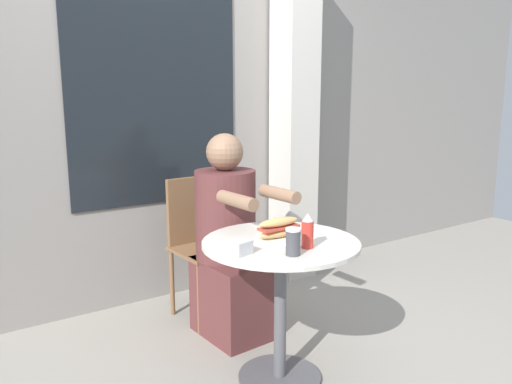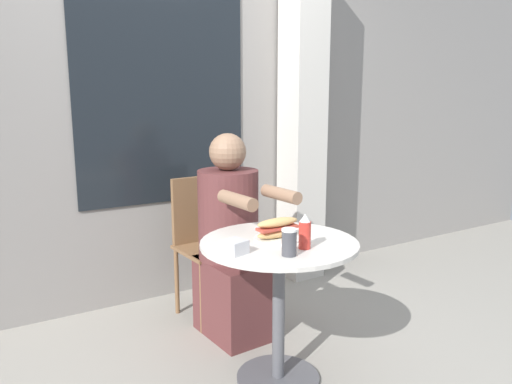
% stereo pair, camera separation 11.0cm
% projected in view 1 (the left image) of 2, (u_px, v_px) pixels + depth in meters
% --- Properties ---
extents(ground_plane, '(8.00, 8.00, 0.00)m').
position_uv_depth(ground_plane, '(279.00, 378.00, 2.46)').
color(ground_plane, gray).
extents(storefront_wall, '(8.00, 0.09, 2.80)m').
position_uv_depth(storefront_wall, '(161.00, 91.00, 3.27)').
color(storefront_wall, gray).
rests_on(storefront_wall, ground_plane).
extents(lattice_pillar, '(0.27, 0.27, 2.40)m').
position_uv_depth(lattice_pillar, '(294.00, 119.00, 3.68)').
color(lattice_pillar, beige).
rests_on(lattice_pillar, ground_plane).
extents(cafe_table, '(0.74, 0.74, 0.71)m').
position_uv_depth(cafe_table, '(280.00, 279.00, 2.36)').
color(cafe_table, beige).
rests_on(cafe_table, ground_plane).
extents(diner_chair, '(0.40, 0.40, 0.87)m').
position_uv_depth(diner_chair, '(200.00, 234.00, 3.12)').
color(diner_chair, brown).
rests_on(diner_chair, ground_plane).
extents(seated_diner, '(0.37, 0.63, 1.17)m').
position_uv_depth(seated_diner, '(229.00, 250.00, 2.85)').
color(seated_diner, brown).
rests_on(seated_diner, ground_plane).
extents(sandwich_on_plate, '(0.22, 0.22, 0.10)m').
position_uv_depth(sandwich_on_plate, '(279.00, 230.00, 2.36)').
color(sandwich_on_plate, white).
rests_on(sandwich_on_plate, cafe_table).
extents(drink_cup, '(0.07, 0.07, 0.12)m').
position_uv_depth(drink_cup, '(293.00, 242.00, 2.11)').
color(drink_cup, '#424247').
rests_on(drink_cup, cafe_table).
extents(napkin_box, '(0.11, 0.11, 0.06)m').
position_uv_depth(napkin_box, '(239.00, 247.00, 2.14)').
color(napkin_box, silver).
rests_on(napkin_box, cafe_table).
extents(condiment_bottle, '(0.05, 0.05, 0.16)m').
position_uv_depth(condiment_bottle, '(307.00, 231.00, 2.21)').
color(condiment_bottle, red).
rests_on(condiment_bottle, cafe_table).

